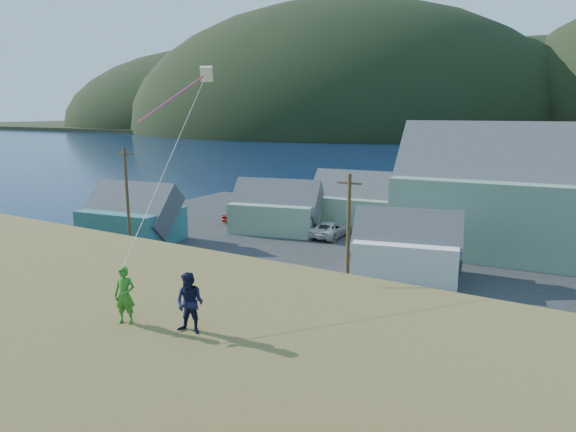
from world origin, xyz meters
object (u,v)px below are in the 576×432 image
(shed_palegreen_far, at_px, (362,202))
(shed_teal, at_px, (132,215))
(wharf, at_px, (425,202))
(shed_white, at_px, (406,247))
(shed_palegreen_near, at_px, (276,208))
(kite_flyer_navy, at_px, (190,303))
(kite_flyer_green, at_px, (125,295))

(shed_palegreen_far, bearing_deg, shed_teal, -140.37)
(wharf, xyz_separation_m, shed_teal, (-18.81, -33.73, 2.16))
(shed_white, bearing_deg, shed_teal, 172.47)
(wharf, relative_size, shed_palegreen_near, 2.56)
(shed_palegreen_far, bearing_deg, shed_white, -62.60)
(shed_palegreen_near, xyz_separation_m, kite_flyer_navy, (19.70, -35.55, 5.45))
(shed_white, distance_m, shed_palegreen_far, 17.18)
(kite_flyer_green, bearing_deg, kite_flyer_navy, -11.60)
(shed_palegreen_near, bearing_deg, shed_palegreen_far, 29.93)
(wharf, relative_size, shed_palegreen_far, 2.24)
(kite_flyer_green, bearing_deg, shed_palegreen_near, 92.34)
(shed_palegreen_far, height_order, kite_flyer_green, kite_flyer_green)
(wharf, xyz_separation_m, kite_flyer_navy, (10.59, -58.66, 7.50))
(shed_white, xyz_separation_m, kite_flyer_navy, (3.30, -27.72, 5.51))
(wharf, height_order, shed_white, shed_white)
(wharf, bearing_deg, shed_palegreen_far, -97.57)
(shed_white, xyz_separation_m, shed_palegreen_far, (-9.51, 14.30, 0.38))
(wharf, xyz_separation_m, shed_palegreen_far, (-2.21, -16.64, 2.37))
(shed_white, distance_m, kite_flyer_navy, 28.45)
(shed_palegreen_far, xyz_separation_m, kite_flyer_green, (11.00, -42.42, 5.11))
(shed_teal, xyz_separation_m, kite_flyer_navy, (29.40, -24.93, 5.34))
(wharf, height_order, shed_palegreen_near, shed_palegreen_near)
(shed_teal, relative_size, shed_palegreen_far, 0.83)
(kite_flyer_green, xyz_separation_m, kite_flyer_navy, (1.80, 0.40, 0.01))
(wharf, height_order, kite_flyer_green, kite_flyer_green)
(shed_teal, distance_m, shed_white, 26.25)
(shed_teal, distance_m, shed_palegreen_far, 23.83)
(shed_white, relative_size, shed_palegreen_far, 0.77)
(wharf, bearing_deg, kite_flyer_green, -81.54)
(shed_palegreen_far, xyz_separation_m, kite_flyer_navy, (12.80, -42.02, 5.13))
(shed_teal, height_order, shed_white, shed_teal)
(shed_palegreen_far, bearing_deg, wharf, 76.22)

